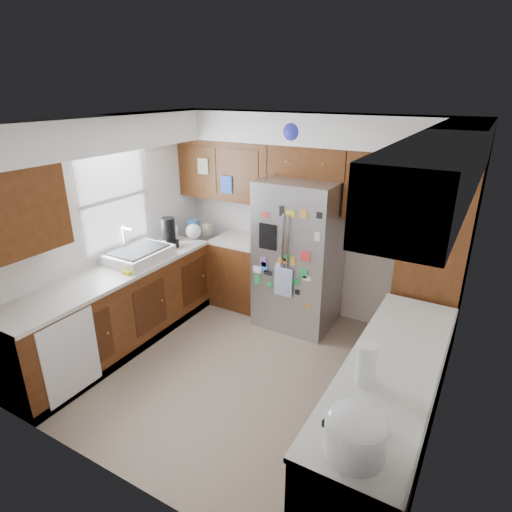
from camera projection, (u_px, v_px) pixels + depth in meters
The scene contains 12 objects.
floor at pixel (248, 371), 4.46m from camera, with size 3.60×3.60×0.00m, color gray.
room_shell at pixel (256, 191), 4.13m from camera, with size 3.64×3.24×2.52m.
left_counter_run at pixel (148, 303), 4.95m from camera, with size 1.36×3.20×0.92m.
right_counter_run at pixel (385, 420), 3.23m from camera, with size 0.63×2.25×0.92m.
pantry at pixel (433, 267), 4.30m from camera, with size 0.60×0.90×2.15m, color #42230C.
fridge at pixel (299, 254), 5.10m from camera, with size 0.90×0.79×1.80m.
bridge_cabinet at pixel (310, 161), 4.88m from camera, with size 0.96×0.34×0.35m, color #42230C.
fridge_top_items at pixel (304, 133), 4.76m from camera, with size 0.54×0.37×0.31m.
sink_assembly at pixel (138, 254), 4.86m from camera, with size 0.52×0.74×0.37m.
left_counter_clutter at pixel (181, 232), 5.41m from camera, with size 0.35×0.83×0.38m.
rice_cooker at pixel (356, 430), 2.26m from camera, with size 0.34×0.33×0.30m.
paper_towel at pixel (366, 364), 2.81m from camera, with size 0.13×0.13×0.29m, color white.
Camera 1 is at (1.91, -3.17, 2.76)m, focal length 30.00 mm.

